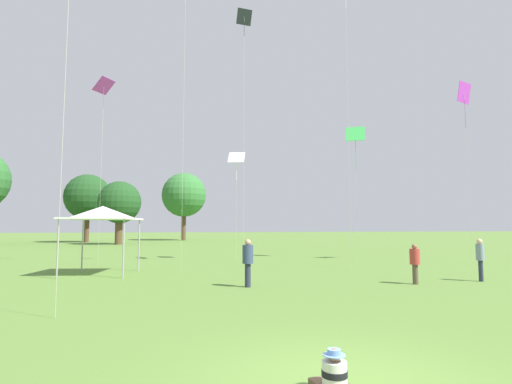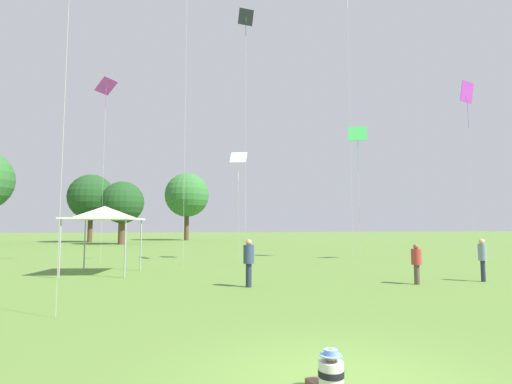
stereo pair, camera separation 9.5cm
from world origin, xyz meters
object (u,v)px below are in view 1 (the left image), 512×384
Objects in this scene: distant_tree_1 at (184,195)px; kite_2 at (355,136)px; kite_3 at (244,29)px; kite_7 at (104,90)px; canopy_tent at (103,213)px; person_standing_1 at (415,261)px; seated_toddler at (333,374)px; kite_4 at (237,159)px; person_standing_2 at (480,255)px; distant_tree_3 at (120,203)px; distant_tree_2 at (88,197)px; person_standing_3 at (248,259)px; kite_1 at (464,96)px.

kite_2 is at bearing -75.91° from distant_tree_1.
kite_3 is 9.21m from kite_7.
kite_2 is (15.66, 5.42, 5.66)m from canopy_tent.
person_standing_1 is 0.14× the size of distant_tree_1.
canopy_tent is at bearing 52.63° from kite_3.
kite_3 reaches higher than canopy_tent.
person_standing_1 is 19.76m from kite_7.
kite_4 is at bearing 74.82° from seated_toddler.
kite_7 reaches higher than person_standing_2.
distant_tree_2 is at bearing 123.30° from distant_tree_3.
kite_2 is at bearing 56.84° from kite_4.
distant_tree_3 is (5.15, -7.84, -1.19)m from distant_tree_2.
person_standing_2 is 52.67m from distant_tree_1.
distant_tree_2 reaches higher than person_standing_3.
kite_7 is (-22.03, 3.93, 0.05)m from kite_1.
person_standing_3 is 16.31m from kite_2.
kite_2 is at bearing -12.82° from kite_1.
person_standing_2 is 0.18× the size of distant_tree_2.
person_standing_2 reaches higher than person_standing_1.
kite_4 is 27.86m from distant_tree_3.
kite_2 is at bearing -120.34° from kite_3.
distant_tree_2 is (-7.03, 34.79, -4.10)m from kite_7.
kite_3 reaches higher than distant_tree_3.
kite_1 reaches higher than distant_tree_3.
kite_7 is (-8.36, -1.09, 3.74)m from kite_4.
person_standing_1 is 0.21× the size of kite_4.
canopy_tent is 0.32× the size of kite_7.
kite_2 reaches higher than kite_4.
kite_2 reaches higher than distant_tree_3.
kite_7 is at bearing -78.57° from distant_tree_2.
kite_4 is 39.29m from distant_tree_1.
canopy_tent is 9.27m from kite_7.
distant_tree_3 is (-7.98, 46.74, 4.92)m from seated_toddler.
kite_7 is 40.98m from distant_tree_1.
kite_1 reaches higher than person_standing_1.
kite_4 is (1.56, 11.58, 5.66)m from person_standing_3.
person_standing_2 is at bearing 75.53° from kite_1.
canopy_tent is at bearing -84.97° from distant_tree_3.
distant_tree_3 is at bearing 95.03° from canopy_tent.
person_standing_1 is 0.14× the size of kite_7.
kite_3 is at bearing 148.68° from kite_7.
distant_tree_2 is (-23.64, 34.58, -2.14)m from kite_2.
kite_1 is (15.94, 15.86, 10.16)m from seated_toddler.
kite_1 is 1.18× the size of distant_tree_2.
distant_tree_2 is at bearing -30.96° from kite_3.
kite_1 reaches higher than canopy_tent.
canopy_tent is 0.37× the size of distant_tree_2.
distant_tree_3 reaches higher than canopy_tent.
kite_4 is at bearing 178.44° from kite_7.
canopy_tent is 46.10m from distant_tree_1.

